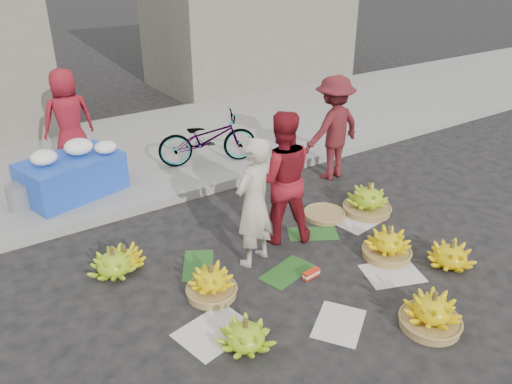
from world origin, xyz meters
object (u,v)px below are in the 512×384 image
vendor_cream (254,203)px  banana_bunch_4 (388,244)px  banana_bunch_0 (211,283)px  flower_table (72,173)px  bicycle (208,139)px

vendor_cream → banana_bunch_4: bearing=131.0°
banana_bunch_0 → vendor_cream: size_ratio=0.37×
flower_table → banana_bunch_0: bearing=-94.9°
vendor_cream → banana_bunch_0: bearing=2.9°
banana_bunch_4 → flower_table: flower_table is taller
banana_bunch_0 → flower_table: (-0.58, 3.09, 0.29)m
banana_bunch_0 → bicycle: size_ratio=0.36×
vendor_cream → flower_table: 3.11m
banana_bunch_0 → banana_bunch_4: banana_bunch_4 is taller
flower_table → bicycle: 2.22m
banana_bunch_0 → vendor_cream: 1.02m
banana_bunch_4 → banana_bunch_0: bearing=166.3°
banana_bunch_0 → banana_bunch_4: 2.21m
banana_bunch_4 → flower_table: size_ratio=0.38×
banana_bunch_0 → bicycle: (1.63, 3.03, 0.39)m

